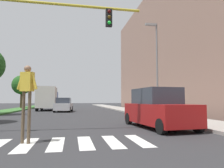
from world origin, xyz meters
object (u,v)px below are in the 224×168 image
tree_distant (22,85)px  truck_box_delivery (48,98)px  street_lamp_right (156,60)px  sedan_midblock (64,105)px  pedestrian_performer (27,91)px  suv_crossing (157,109)px

tree_distant → truck_box_delivery: size_ratio=0.85×
street_lamp_right → sedan_midblock: size_ratio=1.80×
pedestrian_performer → suv_crossing: (5.64, 2.77, -0.73)m
sedan_midblock → truck_box_delivery: bearing=120.1°
truck_box_delivery → tree_distant: bearing=127.1°
tree_distant → street_lamp_right: street_lamp_right is taller
pedestrian_performer → truck_box_delivery: bearing=94.7°
pedestrian_performer → suv_crossing: pedestrian_performer is taller
suv_crossing → sedan_midblock: (-5.17, 15.47, -0.16)m
tree_distant → suv_crossing: tree_distant is taller
street_lamp_right → suv_crossing: street_lamp_right is taller
suv_crossing → sedan_midblock: suv_crossing is taller
truck_box_delivery → sedan_midblock: bearing=-59.9°
street_lamp_right → truck_box_delivery: 17.10m
street_lamp_right → truck_box_delivery: size_ratio=1.21×
tree_distant → suv_crossing: (12.24, -25.74, -2.90)m
street_lamp_right → pedestrian_performer: 12.12m
suv_crossing → sedan_midblock: size_ratio=1.14×
suv_crossing → truck_box_delivery: truck_box_delivery is taller
street_lamp_right → pedestrian_performer: (-8.07, -8.55, -2.93)m
pedestrian_performer → suv_crossing: bearing=26.2°
suv_crossing → truck_box_delivery: 20.81m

